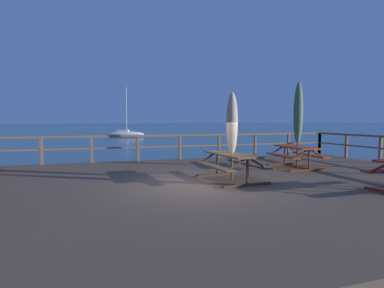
# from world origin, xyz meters

# --- Properties ---
(ground_plane) EXTENTS (600.00, 600.00, 0.00)m
(ground_plane) POSITION_xyz_m (0.00, 0.00, 0.00)
(ground_plane) COLOR #2D5B6B
(wooden_deck) EXTENTS (16.66, 10.81, 0.88)m
(wooden_deck) POSITION_xyz_m (0.00, 0.00, 0.44)
(wooden_deck) COLOR brown
(wooden_deck) RESTS_ON ground
(railing_waterside_far) EXTENTS (16.46, 0.10, 1.09)m
(railing_waterside_far) POSITION_xyz_m (0.00, 5.26, 1.63)
(railing_waterside_far) COLOR brown
(railing_waterside_far) RESTS_ON wooden_deck
(picnic_table_front_left) EXTENTS (1.54, 2.14, 0.78)m
(picnic_table_front_left) POSITION_xyz_m (0.94, 0.17, 1.44)
(picnic_table_front_left) COLOR brown
(picnic_table_front_left) RESTS_ON wooden_deck
(picnic_table_back_right) EXTENTS (1.55, 2.01, 0.78)m
(picnic_table_back_right) POSITION_xyz_m (4.17, 1.66, 1.43)
(picnic_table_back_right) COLOR #993819
(picnic_table_back_right) RESTS_ON wooden_deck
(patio_umbrella_tall_mid_left) EXTENTS (0.32, 0.32, 2.47)m
(patio_umbrella_tall_mid_left) POSITION_xyz_m (0.99, 0.24, 2.45)
(patio_umbrella_tall_mid_left) COLOR #4C3828
(patio_umbrella_tall_mid_left) RESTS_ON wooden_deck
(patio_umbrella_tall_mid_right) EXTENTS (0.32, 0.32, 3.03)m
(patio_umbrella_tall_mid_right) POSITION_xyz_m (4.19, 1.63, 2.80)
(patio_umbrella_tall_mid_right) COLOR #4C3828
(patio_umbrella_tall_mid_right) RESTS_ON wooden_deck
(sailboat_distant) EXTENTS (6.22, 3.60, 7.72)m
(sailboat_distant) POSITION_xyz_m (2.53, 42.72, 0.51)
(sailboat_distant) COLOR white
(sailboat_distant) RESTS_ON ground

